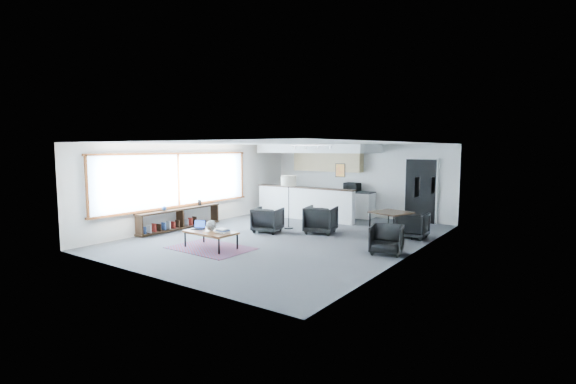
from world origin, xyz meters
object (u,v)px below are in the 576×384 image
Objects in this scene: laptop at (199,226)px; dining_table at (391,214)px; armchair_right at (321,218)px; dining_chair_near at (386,240)px; armchair_left at (268,219)px; microwave at (352,186)px; dining_chair_far at (413,226)px; floor_lamp at (289,183)px; ceramic_pot at (211,226)px; book_stack at (223,231)px; coffee_table at (211,233)px.

dining_table is (3.70, 3.52, 0.20)m from laptop.
dining_chair_near is at bearing 140.53° from armchair_right.
armchair_left is 1.25× the size of dining_chair_near.
dining_table is 3.82m from microwave.
floor_lamp is at bearing 10.50° from dining_chair_far.
microwave is at bearing 83.68° from ceramic_pot.
dining_chair_near is (3.85, -0.41, -0.08)m from armchair_left.
armchair_left is 1.56m from armchair_right.
dining_table reaches higher than book_stack.
dining_table is at bearing 49.69° from coffee_table.
microwave is at bearing -93.58° from armchair_right.
dining_chair_far is (2.42, 0.88, -0.10)m from armchair_right.
armchair_right is 2.04m from dining_table.
laptop is 0.44m from ceramic_pot.
armchair_right is 3.30m from microwave.
dining_chair_far is 3.86m from microwave.
book_stack is 0.41× the size of armchair_left.
armchair_right is at bearing 73.86° from book_stack.
laptop is 0.47× the size of armchair_left.
dining_chair_near is at bearing 27.23° from ceramic_pot.
dining_chair_near is 0.96× the size of dining_chair_far.
coffee_table is 6.43m from microwave.
coffee_table is 2.00× the size of dining_chair_far.
ceramic_pot is 5.46m from dining_chair_far.
armchair_left is (-0.10, 2.41, 0.00)m from coffee_table.
armchair_right is 1.58× the size of microwave.
laptop reaches higher than book_stack.
dining_table is at bearing 19.88° from laptop.
laptop is at bearing 65.92° from armchair_left.
ceramic_pot is 0.80× the size of book_stack.
laptop is 6.44m from microwave.
floor_lamp is at bearing 147.07° from dining_chair_near.
ceramic_pot is at bearing -132.94° from dining_table.
floor_lamp reaches higher than dining_table.
microwave reaches higher than armchair_left.
coffee_table is 3.52× the size of laptop.
book_stack is at bearing -164.77° from dining_chair_near.
armchair_left reaches higher than laptop.
microwave reaches higher than coffee_table.
dining_table is at bearing 46.39° from dining_chair_far.
coffee_table is 0.48m from laptop.
ceramic_pot is at bearing 44.60° from dining_chair_far.
laptop is 0.44× the size of armchair_right.
armchair_right is at bearing -77.32° from microwave.
laptop is at bearing -99.75° from floor_lamp.
armchair_left is (-0.45, 2.35, -0.07)m from book_stack.
ceramic_pot is 2.36m from armchair_left.
laptop is 5.77m from dining_chair_far.
dining_table is at bearing 6.19° from floor_lamp.
armchair_right is at bearing 37.64° from laptop.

